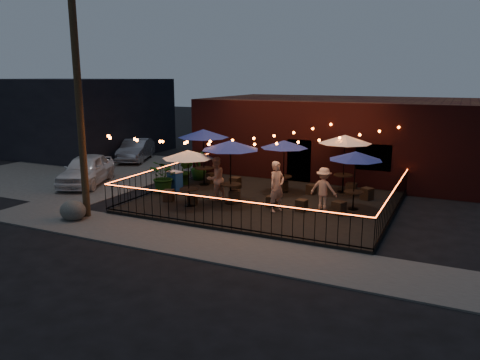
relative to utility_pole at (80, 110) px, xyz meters
The scene contains 39 objects.
ground 7.21m from the utility_pole, 25.71° to the left, with size 110.00×110.00×0.00m, color black.
patio 8.11m from the utility_pole, 40.43° to the left, with size 10.00×8.00×0.15m, color black.
sidewalk 6.74m from the utility_pole, ahead, with size 18.00×2.50×0.05m, color #413F3C.
parking_lot 10.15m from the utility_pole, 135.00° to the left, with size 11.00×12.00×0.02m, color #413F3C.
brick_building 14.27m from the utility_pole, 63.05° to the left, with size 14.00×8.00×4.00m.
background_building 17.19m from the utility_pole, 137.37° to the left, with size 12.00×9.00×5.00m, color black.
utility_pole is the anchor object (origin of this frame).
fence_front 6.38m from the utility_pole, ahead, with size 10.00×0.04×1.04m.
fence_left 5.70m from the utility_pole, 85.03° to the left, with size 0.04×8.00×1.04m.
fence_right 11.85m from the utility_pole, 23.86° to the left, with size 0.04×8.00×1.04m.
festoon_lights 6.32m from the utility_pole, 44.40° to the left, with size 10.02×8.72×1.32m.
cafe_table_0 4.27m from the utility_pole, 41.19° to the left, with size 2.61×2.61×2.23m.
cafe_table_1 6.39m from the utility_pole, 75.11° to the left, with size 2.96×2.96×2.63m.
cafe_table_2 5.75m from the utility_pole, 40.47° to the left, with size 2.35×2.35×2.55m.
cafe_table_3 8.52m from the utility_pole, 48.94° to the left, with size 2.47×2.47×2.31m.
cafe_table_4 10.27m from the utility_pole, 28.64° to the left, with size 2.28×2.28×2.26m.
cafe_table_5 10.89m from the utility_pole, 43.14° to the left, with size 2.91×2.91×2.55m.
bistro_chair_0 4.89m from the utility_pole, 57.18° to the left, with size 0.40×0.40×0.48m, color black.
bistro_chair_1 5.43m from the utility_pole, 43.24° to the left, with size 0.34×0.34×0.40m, color black.
bistro_chair_2 7.63m from the utility_pole, 75.22° to the left, with size 0.40×0.40×0.47m, color black.
bistro_chair_3 7.70m from the utility_pole, 61.47° to the left, with size 0.43×0.43×0.51m, color black.
bistro_chair_4 6.74m from the utility_pole, 40.38° to the left, with size 0.44×0.44×0.52m, color black.
bistro_chair_5 7.91m from the utility_pole, 32.66° to the left, with size 0.36×0.36×0.43m, color black.
bistro_chair_6 9.12m from the utility_pole, 50.09° to the left, with size 0.39×0.39×0.47m, color black.
bistro_chair_7 9.98m from the utility_pole, 43.73° to the left, with size 0.36×0.36×0.42m, color black.
bistro_chair_8 8.86m from the utility_pole, 27.52° to the left, with size 0.38×0.38×0.45m, color black.
bistro_chair_9 10.07m from the utility_pole, 24.62° to the left, with size 0.42×0.42×0.49m, color black.
bistro_chair_10 11.51m from the utility_pole, 40.68° to the left, with size 0.42×0.42×0.50m, color black.
bistro_chair_11 11.75m from the utility_pole, 35.78° to the left, with size 0.42×0.42×0.50m, color black.
patron_a 7.69m from the utility_pole, 27.97° to the left, with size 0.70×0.46×1.92m, color #D7B08E.
patron_b 5.91m from the utility_pole, 48.05° to the left, with size 0.87×0.68×1.80m, color #D6B58C.
patron_c 9.46m from the utility_pole, 29.11° to the left, with size 1.05×0.61×1.63m, color #D9B289.
potted_shrub_a 5.08m from the utility_pole, 78.47° to the left, with size 1.30×1.12×1.44m, color #183A0F.
potted_shrub_b 6.53m from the utility_pole, 81.94° to the left, with size 0.75×0.60×1.36m, color #1D4015.
potted_shrub_c 7.60m from the utility_pole, 83.35° to the left, with size 0.78×0.78×1.39m, color #0B3D0B.
cooler 5.77m from the utility_pole, 78.56° to the left, with size 0.75×0.62×0.85m.
boulder 3.67m from the utility_pole, 106.03° to the right, with size 0.95×0.80×0.74m, color #40403C.
car_white 6.57m from the utility_pole, 133.29° to the left, with size 1.74×4.32×1.47m, color silver.
car_silver 12.57m from the utility_pole, 119.27° to the left, with size 1.44×4.13×1.36m, color #A8A7AF.
Camera 1 is at (7.04, -15.31, 5.15)m, focal length 35.00 mm.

